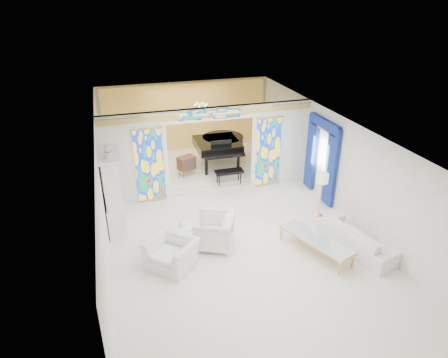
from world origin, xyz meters
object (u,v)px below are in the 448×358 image
object	(u,v)px
coffee_table	(316,239)
grand_piano	(220,144)
tv_console	(186,163)
armchair_right	(214,231)
sofa	(358,238)
armchair_left	(171,253)
china_cabinet	(114,192)

from	to	relation	value
coffee_table	grand_piano	bearing A→B (deg)	98.02
coffee_table	tv_console	xyz separation A→B (m)	(-2.32, 5.48, 0.20)
armchair_right	sofa	xyz separation A→B (m)	(3.69, -1.24, -0.12)
coffee_table	armchair_right	bearing A→B (deg)	156.28
armchair_left	grand_piano	distance (m)	6.26
coffee_table	tv_console	bearing A→B (deg)	112.96
tv_console	coffee_table	bearing A→B (deg)	-89.37
armchair_right	coffee_table	distance (m)	2.72
armchair_left	sofa	size ratio (longest dim) A/B	0.50
china_cabinet	sofa	world-z (taller)	china_cabinet
china_cabinet	tv_console	bearing A→B (deg)	45.31
sofa	armchair_right	bearing A→B (deg)	57.70
coffee_table	grand_piano	distance (m)	6.18
armchair_left	armchair_right	size ratio (longest dim) A/B	1.14
armchair_left	tv_console	size ratio (longest dim) A/B	1.62
sofa	tv_console	size ratio (longest dim) A/B	3.24
china_cabinet	armchair_left	distance (m)	2.66
armchair_left	tv_console	world-z (taller)	tv_console
china_cabinet	tv_console	distance (m)	3.80
armchair_right	coffee_table	bearing A→B (deg)	90.92
armchair_right	grand_piano	distance (m)	5.29
armchair_left	grand_piano	world-z (taller)	grand_piano
armchair_left	coffee_table	bearing A→B (deg)	36.97
tv_console	china_cabinet	bearing A→B (deg)	-157.03
sofa	tv_console	distance (m)	6.64
coffee_table	tv_console	size ratio (longest dim) A/B	3.09
tv_console	grand_piano	bearing A→B (deg)	0.45
grand_piano	sofa	bearing A→B (deg)	-70.30
china_cabinet	tv_console	xyz separation A→B (m)	(2.64, 2.67, -0.53)
china_cabinet	sofa	size ratio (longest dim) A/B	1.18
coffee_table	armchair_left	bearing A→B (deg)	171.20
sofa	grand_piano	bearing A→B (deg)	4.53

